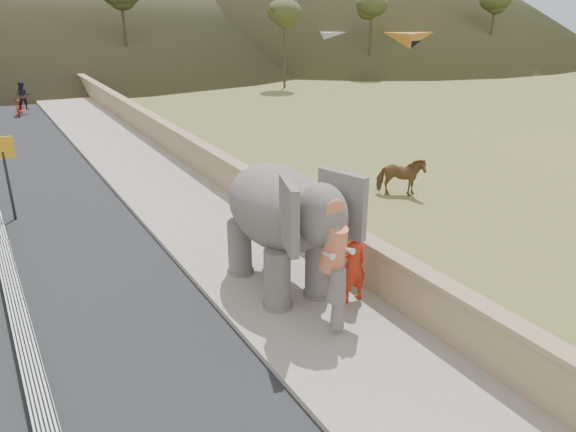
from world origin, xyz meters
The scene contains 13 objects.
ground centered at (0.00, 0.00, 0.00)m, with size 160.00×160.00×0.00m, color olive.
road centered at (-5.00, 10.00, 0.01)m, with size 7.00×120.00×0.03m, color black.
median centered at (-5.00, 10.00, 0.11)m, with size 0.35×120.00×0.22m, color black.
walkway centered at (0.00, 10.00, 0.07)m, with size 3.00×120.00×0.15m, color #9E9687.
parapet centered at (1.65, 10.00, 0.55)m, with size 0.30×120.00×1.10m, color tan.
signboard centered at (-4.50, 11.86, 1.64)m, with size 0.60×0.08×2.40m.
cow centered at (6.29, 8.06, 0.63)m, with size 0.67×1.48×1.25m, color brown.
distant_car centered at (19.39, 33.82, 0.72)m, with size 1.70×4.23×1.44m, color silver.
bus_white centered at (26.31, 34.45, 1.55)m, with size 2.50×11.00×3.10m, color beige.
bus_orange centered at (30.70, 32.43, 1.55)m, with size 2.50×11.00×3.10m, color orange.
elephant_and_man centered at (0.02, 4.65, 1.51)m, with size 2.20×3.80×2.75m.
motorcyclist centered at (-2.56, 27.90, 0.66)m, with size 1.15×1.96×1.74m.
trees centered at (2.84, 28.70, 3.57)m, with size 47.51×42.21×8.26m.
Camera 1 is at (-5.16, -4.73, 5.96)m, focal length 35.00 mm.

